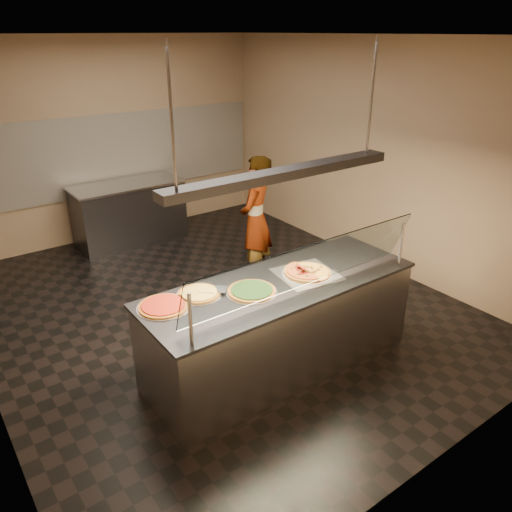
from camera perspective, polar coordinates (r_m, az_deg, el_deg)
ground at (r=6.07m, az=-4.49°, el=-5.85°), size 5.00×6.00×0.02m
ceiling at (r=5.24m, az=-5.66°, el=23.96°), size 5.00×6.00×0.02m
wall_back at (r=8.13m, az=-16.46°, el=12.52°), size 5.00×0.02×3.00m
wall_front at (r=3.45m, az=22.25°, el=-4.18°), size 5.00×0.02×3.00m
wall_right at (r=7.05m, az=12.98°, el=11.19°), size 0.02×6.00×3.00m
tile_band at (r=8.14m, az=-16.21°, el=11.12°), size 4.90×0.02×1.20m
serving_counter at (r=4.83m, az=2.78°, el=-7.90°), size 2.66×0.94×0.93m
sneeze_guard at (r=4.23m, az=5.89°, el=-1.16°), size 2.42×0.18×0.54m
perforated_tray at (r=4.75m, az=5.83°, el=-2.03°), size 0.61×0.61×0.01m
half_pizza_pepperoni at (r=4.68m, az=4.86°, el=-2.07°), size 0.29×0.47×0.05m
half_pizza_sausage at (r=4.81m, az=6.79°, el=-1.47°), size 0.29×0.47×0.04m
pizza_spinach at (r=4.41m, az=-0.54°, el=-3.98°), size 0.46×0.46×0.03m
pizza_cheese at (r=4.40m, az=-6.57°, el=-4.24°), size 0.39×0.39×0.03m
pizza_tomato at (r=4.25m, az=-10.56°, el=-5.64°), size 0.44×0.44×0.03m
pizza_spatula at (r=4.40m, az=-5.09°, el=-3.98°), size 0.28×0.17×0.02m
prep_table at (r=7.98m, az=-14.26°, el=4.83°), size 1.66×0.74×0.93m
worker at (r=6.40m, az=-0.02°, el=4.17°), size 0.72×0.66×1.65m
heat_lamp_housing at (r=4.22m, az=3.19°, el=9.38°), size 2.30×0.18×0.08m
lamp_rod_left at (r=3.57m, az=-9.62°, el=15.26°), size 0.02×0.02×1.01m
lamp_rod_right at (r=4.81m, az=13.09°, el=17.28°), size 0.02×0.02×1.01m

